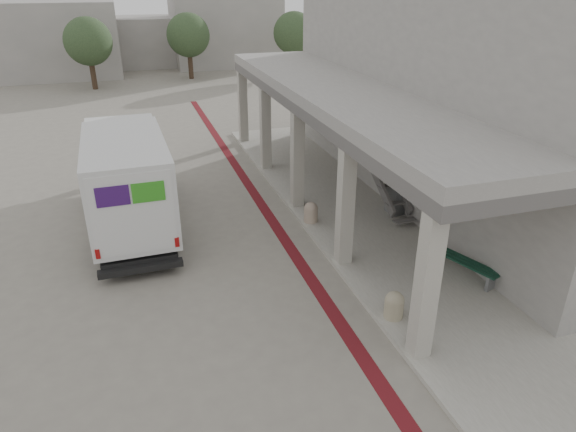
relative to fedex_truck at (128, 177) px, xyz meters
name	(u,v)px	position (x,y,z in m)	size (l,w,h in m)	color
ground	(275,286)	(3.31, -4.79, -1.63)	(120.00, 120.00, 0.00)	slate
bike_lane_stripe	(288,245)	(4.31, -2.79, -1.63)	(0.35, 40.00, 0.01)	#5E1218
sidewalk	(412,260)	(7.31, -4.79, -1.57)	(4.40, 28.00, 0.12)	gray
transit_building	(429,100)	(10.14, -0.29, 1.77)	(7.60, 17.00, 7.00)	gray
distant_backdrop	(120,36)	(0.46, 31.10, 1.07)	(28.00, 10.00, 6.50)	gray
tree_left	(88,42)	(-1.69, 23.21, 1.55)	(3.20, 3.20, 4.80)	#38281C
tree_mid	(188,35)	(5.31, 25.21, 1.55)	(3.20, 3.20, 4.80)	#38281C
tree_right	(294,33)	(13.31, 24.21, 1.55)	(3.20, 3.20, 4.80)	#38281C
fedex_truck	(128,177)	(0.00, 0.00, 0.00)	(2.40, 7.23, 3.06)	black
bench	(465,265)	(8.12, -5.98, -1.19)	(1.03, 1.94, 0.45)	gray
bollard_near	(394,305)	(5.50, -7.02, -1.18)	(0.44, 0.44, 0.66)	gray
bollard_far	(311,212)	(5.41, -1.69, -1.18)	(0.44, 0.44, 0.66)	tan
utility_cabinet	(396,199)	(8.31, -1.89, -1.01)	(0.45, 0.60, 0.99)	slate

